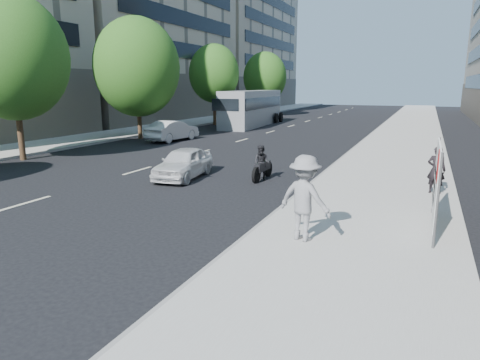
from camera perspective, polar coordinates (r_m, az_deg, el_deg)
The scene contains 15 objects.
ground at distance 9.98m, azimuth -10.91°, elevation -9.94°, with size 160.00×160.00×0.00m, color black.
near_sidewalk at distance 27.84m, azimuth 20.61°, elevation 4.06°, with size 5.00×120.00×0.15m, color #A6A39B.
far_sidewalk at distance 35.50m, azimuth -15.20°, elevation 6.08°, with size 4.50×120.00×0.15m, color #A6A39B.
far_bldg_north at distance 78.68m, azimuth -3.63°, elevation 19.93°, with size 22.00×28.00×28.00m, color #BFAC8F.
tree_far_b at distance 24.61m, azimuth -28.11°, elevation 14.24°, with size 5.40×5.40×8.24m.
tree_far_c at distance 31.88m, azimuth -13.59°, elevation 14.40°, with size 6.00×6.00×8.47m.
tree_far_d at distance 42.12m, azimuth -3.47°, elevation 13.99°, with size 4.80×4.80×7.65m.
tree_far_e at distance 54.97m, azimuth 3.33°, elevation 13.52°, with size 5.40×5.40×7.89m.
jogger at distance 10.19m, azimuth 8.62°, elevation -2.40°, with size 1.33×0.76×2.05m, color gray.
pedestrian_woman at distance 16.01m, azimuth 24.71°, elevation 1.23°, with size 0.59×0.39×1.63m, color black.
protest_banner at distance 11.89m, azimuth 24.71°, elevation -0.16°, with size 0.08×3.06×2.20m.
white_sedan_near at distance 17.91m, azimuth -7.57°, elevation 2.28°, with size 1.49×3.70×1.26m, color silver.
white_sedan_mid at distance 30.22m, azimuth -8.98°, elevation 6.52°, with size 1.50×4.30×1.42m, color silver.
motorcycle at distance 17.36m, azimuth 2.93°, elevation 2.07°, with size 0.71×2.04×1.42m.
bus at distance 41.54m, azimuth 1.64°, elevation 9.54°, with size 3.44×12.21×3.30m.
Camera 1 is at (5.31, -7.56, 3.77)m, focal length 32.00 mm.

